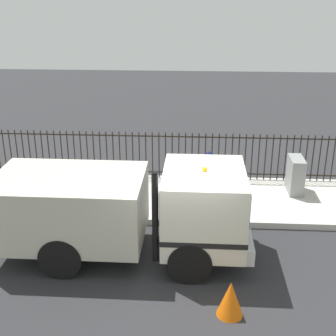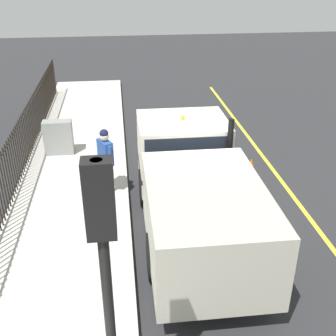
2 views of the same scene
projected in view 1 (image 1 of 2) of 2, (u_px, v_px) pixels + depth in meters
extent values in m
plane|color=#2B2B2D|center=(180.00, 268.00, 10.44)|extent=(52.58, 52.58, 0.00)
cube|color=beige|center=(184.00, 199.00, 13.64)|extent=(3.08, 23.90, 0.18)
cube|color=silver|center=(203.00, 206.00, 10.40)|extent=(2.22, 1.84, 1.71)
cube|color=black|center=(204.00, 191.00, 10.26)|extent=(2.05, 1.88, 0.75)
cube|color=beige|center=(70.00, 206.00, 10.62)|extent=(2.23, 3.45, 1.50)
cube|color=silver|center=(246.00, 235.00, 10.60)|extent=(2.10, 0.21, 0.36)
cube|color=black|center=(203.00, 221.00, 10.53)|extent=(2.24, 1.86, 0.12)
cylinder|color=black|center=(191.00, 219.00, 11.64)|extent=(0.31, 0.96, 0.96)
cylinder|color=black|center=(190.00, 262.00, 9.81)|extent=(0.31, 0.96, 0.96)
cylinder|color=black|center=(83.00, 215.00, 11.81)|extent=(0.31, 0.96, 0.96)
cylinder|color=black|center=(61.00, 257.00, 9.98)|extent=(0.31, 0.96, 0.96)
sphere|color=orange|center=(205.00, 169.00, 10.06)|extent=(0.12, 0.12, 0.12)
cylinder|color=black|center=(155.00, 218.00, 9.51)|extent=(0.14, 0.14, 2.05)
cube|color=#264C99|center=(209.00, 173.00, 12.21)|extent=(0.43, 0.55, 0.63)
sphere|color=beige|center=(209.00, 158.00, 12.05)|extent=(0.23, 0.23, 0.23)
sphere|color=#14193F|center=(209.00, 155.00, 12.02)|extent=(0.22, 0.22, 0.22)
cylinder|color=#4C6047|center=(211.00, 198.00, 12.51)|extent=(0.13, 0.13, 0.84)
cylinder|color=#4C6047|center=(205.00, 199.00, 12.45)|extent=(0.13, 0.13, 0.84)
cylinder|color=#264C99|center=(218.00, 173.00, 12.32)|extent=(0.09, 0.09, 0.60)
cylinder|color=#264C99|center=(199.00, 176.00, 12.12)|extent=(0.09, 0.09, 0.60)
cylinder|color=black|center=(333.00, 159.00, 14.38)|extent=(0.04, 0.04, 1.52)
cylinder|color=black|center=(326.00, 159.00, 14.40)|extent=(0.04, 0.04, 1.52)
cylinder|color=black|center=(319.00, 158.00, 14.41)|extent=(0.04, 0.04, 1.52)
cylinder|color=black|center=(313.00, 158.00, 14.42)|extent=(0.04, 0.04, 1.52)
cylinder|color=black|center=(306.00, 158.00, 14.43)|extent=(0.04, 0.04, 1.52)
cylinder|color=black|center=(299.00, 158.00, 14.44)|extent=(0.04, 0.04, 1.52)
cylinder|color=black|center=(292.00, 158.00, 14.45)|extent=(0.04, 0.04, 1.52)
cylinder|color=black|center=(286.00, 158.00, 14.47)|extent=(0.04, 0.04, 1.52)
cylinder|color=black|center=(279.00, 158.00, 14.48)|extent=(0.04, 0.04, 1.52)
cylinder|color=black|center=(272.00, 157.00, 14.49)|extent=(0.04, 0.04, 1.52)
cylinder|color=black|center=(265.00, 157.00, 14.50)|extent=(0.04, 0.04, 1.52)
cylinder|color=black|center=(259.00, 157.00, 14.51)|extent=(0.04, 0.04, 1.52)
cylinder|color=black|center=(252.00, 157.00, 14.52)|extent=(0.04, 0.04, 1.52)
cylinder|color=black|center=(245.00, 157.00, 14.54)|extent=(0.04, 0.04, 1.52)
cylinder|color=black|center=(238.00, 157.00, 14.55)|extent=(0.04, 0.04, 1.52)
cylinder|color=black|center=(232.00, 157.00, 14.56)|extent=(0.04, 0.04, 1.52)
cylinder|color=black|center=(225.00, 157.00, 14.57)|extent=(0.04, 0.04, 1.52)
cylinder|color=black|center=(218.00, 156.00, 14.58)|extent=(0.04, 0.04, 1.52)
cylinder|color=black|center=(212.00, 156.00, 14.59)|extent=(0.04, 0.04, 1.52)
cylinder|color=black|center=(205.00, 156.00, 14.61)|extent=(0.04, 0.04, 1.52)
cylinder|color=black|center=(199.00, 156.00, 14.62)|extent=(0.04, 0.04, 1.52)
cylinder|color=black|center=(192.00, 156.00, 14.63)|extent=(0.04, 0.04, 1.52)
cylinder|color=black|center=(185.00, 156.00, 14.64)|extent=(0.04, 0.04, 1.52)
cylinder|color=black|center=(179.00, 156.00, 14.65)|extent=(0.04, 0.04, 1.52)
cylinder|color=black|center=(172.00, 155.00, 14.66)|extent=(0.04, 0.04, 1.52)
cylinder|color=black|center=(166.00, 155.00, 14.68)|extent=(0.04, 0.04, 1.52)
cylinder|color=black|center=(159.00, 155.00, 14.69)|extent=(0.04, 0.04, 1.52)
cylinder|color=black|center=(152.00, 155.00, 14.70)|extent=(0.04, 0.04, 1.52)
cylinder|color=black|center=(146.00, 155.00, 14.71)|extent=(0.04, 0.04, 1.52)
cylinder|color=black|center=(139.00, 155.00, 14.72)|extent=(0.04, 0.04, 1.52)
cylinder|color=black|center=(133.00, 155.00, 14.73)|extent=(0.04, 0.04, 1.52)
cylinder|color=black|center=(126.00, 154.00, 14.75)|extent=(0.04, 0.04, 1.52)
cylinder|color=black|center=(120.00, 154.00, 14.76)|extent=(0.04, 0.04, 1.52)
cylinder|color=black|center=(113.00, 154.00, 14.77)|extent=(0.04, 0.04, 1.52)
cylinder|color=black|center=(107.00, 154.00, 14.78)|extent=(0.04, 0.04, 1.52)
cylinder|color=black|center=(100.00, 154.00, 14.79)|extent=(0.04, 0.04, 1.52)
cylinder|color=black|center=(94.00, 154.00, 14.80)|extent=(0.04, 0.04, 1.52)
cylinder|color=black|center=(87.00, 154.00, 14.82)|extent=(0.04, 0.04, 1.52)
cylinder|color=black|center=(81.00, 154.00, 14.83)|extent=(0.04, 0.04, 1.52)
cylinder|color=black|center=(75.00, 153.00, 14.84)|extent=(0.04, 0.04, 1.52)
cylinder|color=black|center=(68.00, 153.00, 14.85)|extent=(0.04, 0.04, 1.52)
cylinder|color=black|center=(62.00, 153.00, 14.86)|extent=(0.04, 0.04, 1.52)
cylinder|color=black|center=(55.00, 153.00, 14.88)|extent=(0.04, 0.04, 1.52)
cylinder|color=black|center=(49.00, 153.00, 14.89)|extent=(0.04, 0.04, 1.52)
cylinder|color=black|center=(43.00, 153.00, 14.90)|extent=(0.04, 0.04, 1.52)
cylinder|color=black|center=(36.00, 153.00, 14.91)|extent=(0.04, 0.04, 1.52)
cylinder|color=black|center=(30.00, 153.00, 14.92)|extent=(0.04, 0.04, 1.52)
cylinder|color=black|center=(24.00, 152.00, 14.93)|extent=(0.04, 0.04, 1.52)
cylinder|color=black|center=(17.00, 152.00, 14.95)|extent=(0.04, 0.04, 1.52)
cylinder|color=black|center=(11.00, 152.00, 14.96)|extent=(0.04, 0.04, 1.52)
cylinder|color=black|center=(5.00, 152.00, 14.97)|extent=(0.04, 0.04, 1.52)
cube|color=black|center=(186.00, 137.00, 14.41)|extent=(0.04, 20.31, 0.04)
cube|color=black|center=(185.00, 172.00, 14.85)|extent=(0.04, 20.31, 0.04)
cube|color=gray|center=(295.00, 175.00, 13.71)|extent=(0.88, 0.40, 1.08)
cone|color=orange|center=(230.00, 299.00, 8.83)|extent=(0.52, 0.52, 0.75)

